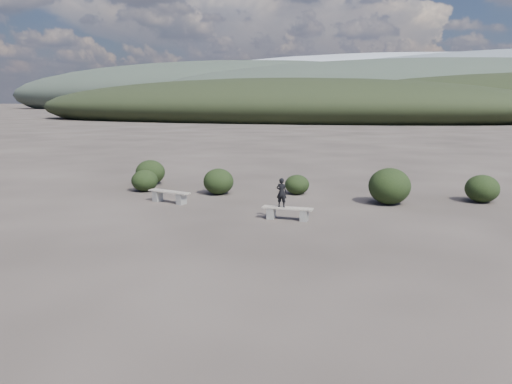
% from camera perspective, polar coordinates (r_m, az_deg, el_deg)
% --- Properties ---
extents(ground, '(1200.00, 1200.00, 0.00)m').
position_cam_1_polar(ground, '(13.39, -6.68, -7.09)').
color(ground, '#322A26').
rests_on(ground, ground).
extents(bench_left, '(1.92, 0.84, 0.47)m').
position_cam_1_polar(bench_left, '(20.17, -9.89, -0.41)').
color(bench_left, slate).
rests_on(bench_left, ground).
extents(bench_right, '(1.74, 0.40, 0.43)m').
position_cam_1_polar(bench_right, '(17.04, 3.62, -2.33)').
color(bench_right, slate).
rests_on(bench_right, ground).
extents(seated_person, '(0.38, 0.26, 1.01)m').
position_cam_1_polar(seated_person, '(16.96, 2.94, -0.06)').
color(seated_person, black).
rests_on(seated_person, bench_right).
extents(shrub_a, '(1.17, 1.17, 0.96)m').
position_cam_1_polar(shrub_a, '(22.93, -12.61, 1.27)').
color(shrub_a, black).
rests_on(shrub_a, ground).
extents(shrub_b, '(1.31, 1.31, 1.13)m').
position_cam_1_polar(shrub_b, '(21.70, -4.31, 1.21)').
color(shrub_b, black).
rests_on(shrub_b, ground).
extents(shrub_c, '(1.06, 1.06, 0.85)m').
position_cam_1_polar(shrub_c, '(21.74, 4.71, 0.86)').
color(shrub_c, black).
rests_on(shrub_c, ground).
extents(shrub_d, '(1.63, 1.63, 1.43)m').
position_cam_1_polar(shrub_d, '(20.23, 15.01, 0.65)').
color(shrub_d, black).
rests_on(shrub_d, ground).
extents(shrub_e, '(1.33, 1.33, 1.11)m').
position_cam_1_polar(shrub_e, '(21.86, 24.44, 0.35)').
color(shrub_e, black).
rests_on(shrub_e, ground).
extents(shrub_f, '(1.41, 1.41, 1.19)m').
position_cam_1_polar(shrub_f, '(24.73, -11.99, 2.22)').
color(shrub_f, black).
rests_on(shrub_f, ground).
extents(mountain_ridges, '(500.00, 400.00, 56.00)m').
position_cam_1_polar(mountain_ridges, '(350.95, 16.25, 11.06)').
color(mountain_ridges, black).
rests_on(mountain_ridges, ground).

